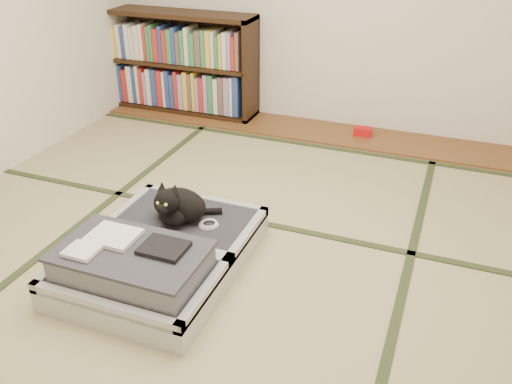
% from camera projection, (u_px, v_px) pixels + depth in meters
% --- Properties ---
extents(floor, '(4.50, 4.50, 0.00)m').
position_uv_depth(floor, '(226.00, 255.00, 3.14)').
color(floor, tan).
rests_on(floor, ground).
extents(wood_strip, '(4.00, 0.50, 0.02)m').
position_uv_depth(wood_strip, '(318.00, 131.00, 4.77)').
color(wood_strip, brown).
rests_on(wood_strip, ground).
extents(red_item, '(0.16, 0.10, 0.07)m').
position_uv_depth(red_item, '(363.00, 131.00, 4.65)').
color(red_item, red).
rests_on(red_item, wood_strip).
extents(tatami_borders, '(4.00, 4.50, 0.01)m').
position_uv_depth(tatami_borders, '(257.00, 214.00, 3.54)').
color(tatami_borders, '#2D381E').
rests_on(tatami_borders, ground).
extents(bookcase, '(1.43, 0.33, 0.92)m').
position_uv_depth(bookcase, '(182.00, 65.00, 5.05)').
color(bookcase, black).
rests_on(bookcase, wood_strip).
extents(suitcase, '(0.84, 1.12, 0.33)m').
position_uv_depth(suitcase, '(157.00, 256.00, 2.93)').
color(suitcase, '#BABABF').
rests_on(suitcase, floor).
extents(cat, '(0.37, 0.38, 0.30)m').
position_uv_depth(cat, '(177.00, 206.00, 3.10)').
color(cat, black).
rests_on(cat, suitcase).
extents(cable_coil, '(0.12, 0.12, 0.03)m').
position_uv_depth(cable_coil, '(209.00, 224.00, 3.11)').
color(cable_coil, white).
rests_on(cable_coil, suitcase).
extents(hanger, '(0.43, 0.21, 0.01)m').
position_uv_depth(hanger, '(162.00, 269.00, 3.01)').
color(hanger, black).
rests_on(hanger, floor).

